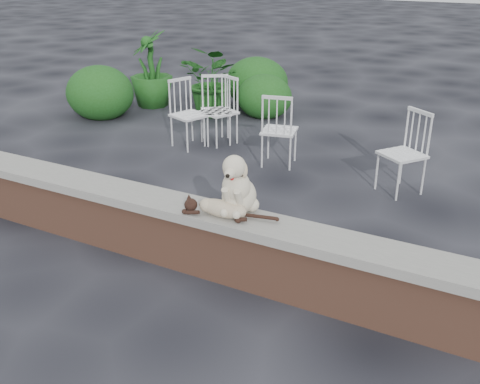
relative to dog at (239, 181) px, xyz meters
The scene contains 13 objects.
ground 1.21m from the dog, behind, with size 60.00×60.00×0.00m, color black.
brick_wall 1.06m from the dog, behind, with size 6.00×0.30×0.50m, color brown.
capstone 0.92m from the dog, behind, with size 6.20×0.40×0.08m, color slate.
dog is the anchor object (origin of this frame).
cat 0.25m from the dog, 118.07° to the right, with size 0.93×0.22×0.16m, color tan, non-canonical shape.
chair_d 2.54m from the dog, 71.84° to the left, with size 0.56×0.56×0.94m, color white, non-canonical shape.
chair_e 3.44m from the dog, 129.96° to the left, with size 0.56×0.56×0.94m, color white, non-canonical shape.
chair_a 3.58m from the dog, 123.52° to the left, with size 0.56×0.56×0.94m, color white, non-canonical shape.
chair_c 2.71m from the dog, 107.30° to the left, with size 0.56×0.56×0.94m, color white, non-canonical shape.
chair_b 3.55m from the dog, 122.88° to the left, with size 0.56×0.56×0.94m, color white, non-canonical shape.
potted_plant_a 5.01m from the dog, 123.05° to the left, with size 1.04×0.90×1.16m, color #194614.
potted_plant_b 5.81m from the dog, 133.64° to the left, with size 0.74×0.74×1.32m, color #194614.
shrubbery 5.26m from the dog, 125.83° to the left, with size 3.40×2.98×0.90m.
Camera 1 is at (2.80, -3.49, 2.53)m, focal length 41.27 mm.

